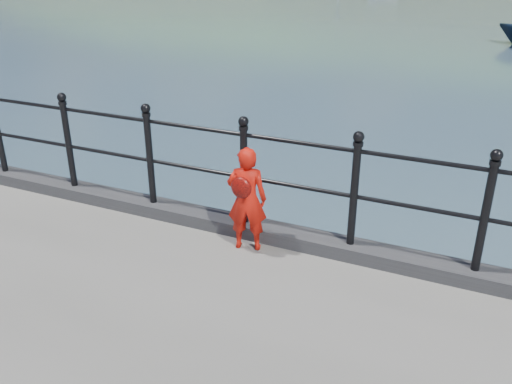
% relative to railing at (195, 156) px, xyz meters
% --- Properties ---
extents(ground, '(600.00, 600.00, 0.00)m').
position_rel_railing_xyz_m(ground, '(-0.00, 0.15, -1.82)').
color(ground, '#2D4251').
rests_on(ground, ground).
extents(kerb, '(60.00, 0.30, 0.15)m').
position_rel_railing_xyz_m(kerb, '(-0.00, -0.00, -0.75)').
color(kerb, '#28282B').
rests_on(kerb, quay).
extents(railing, '(18.11, 0.11, 1.20)m').
position_rel_railing_xyz_m(railing, '(0.00, 0.00, 0.00)').
color(railing, black).
rests_on(railing, kerb).
extents(child, '(0.47, 0.37, 1.12)m').
position_rel_railing_xyz_m(child, '(0.76, -0.28, -0.25)').
color(child, red).
rests_on(child, quay).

